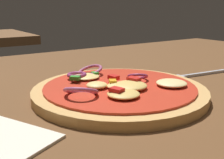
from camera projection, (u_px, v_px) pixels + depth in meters
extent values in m
cube|color=brown|center=(100.00, 113.00, 0.39)|extent=(1.49, 0.87, 0.04)
cylinder|color=tan|center=(120.00, 92.00, 0.40)|extent=(0.25, 0.25, 0.01)
cylinder|color=red|center=(120.00, 86.00, 0.40)|extent=(0.22, 0.22, 0.00)
ellipsoid|color=#F4DB8E|center=(172.00, 83.00, 0.39)|extent=(0.04, 0.04, 0.01)
ellipsoid|color=#EFCC72|center=(120.00, 86.00, 0.38)|extent=(0.03, 0.03, 0.01)
ellipsoid|color=#E5BC60|center=(130.00, 85.00, 0.38)|extent=(0.05, 0.05, 0.01)
ellipsoid|color=#EFCC72|center=(86.00, 76.00, 0.43)|extent=(0.04, 0.04, 0.01)
ellipsoid|color=#E5BC60|center=(123.00, 94.00, 0.34)|extent=(0.04, 0.04, 0.01)
ellipsoid|color=#EFCC72|center=(97.00, 85.00, 0.38)|extent=(0.03, 0.03, 0.01)
torus|color=#93386B|center=(138.00, 76.00, 0.42)|extent=(0.04, 0.04, 0.02)
torus|color=#93386B|center=(76.00, 75.00, 0.43)|extent=(0.04, 0.04, 0.01)
torus|color=#B25984|center=(81.00, 91.00, 0.35)|extent=(0.06, 0.06, 0.02)
torus|color=#B25984|center=(90.00, 71.00, 0.46)|extent=(0.04, 0.04, 0.02)
cube|color=#2D8C28|center=(75.00, 78.00, 0.41)|extent=(0.02, 0.02, 0.01)
cube|color=orange|center=(115.00, 82.00, 0.39)|extent=(0.02, 0.02, 0.01)
cube|color=red|center=(115.00, 91.00, 0.34)|extent=(0.02, 0.02, 0.01)
cube|color=red|center=(134.00, 80.00, 0.39)|extent=(0.02, 0.02, 0.01)
cube|color=red|center=(114.00, 77.00, 0.41)|extent=(0.01, 0.02, 0.01)
cube|color=#2D8C28|center=(95.00, 73.00, 0.44)|extent=(0.01, 0.01, 0.00)
cube|color=silver|center=(210.00, 73.00, 0.53)|extent=(0.14, 0.02, 0.01)
cube|color=silver|center=(178.00, 77.00, 0.49)|extent=(0.02, 0.02, 0.01)
cube|color=silver|center=(163.00, 78.00, 0.49)|extent=(0.04, 0.01, 0.00)
cube|color=silver|center=(165.00, 79.00, 0.49)|extent=(0.04, 0.01, 0.00)
cube|color=silver|center=(167.00, 79.00, 0.48)|extent=(0.04, 0.01, 0.00)
cube|color=silver|center=(169.00, 80.00, 0.48)|extent=(0.04, 0.01, 0.00)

